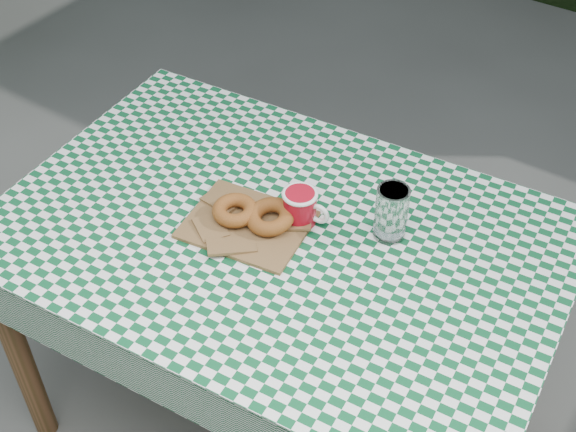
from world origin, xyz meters
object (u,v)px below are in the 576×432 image
object	(u,v)px
coffee_mug	(300,207)
drinking_glass	(391,213)
paper_bag	(247,224)
table	(279,337)

from	to	relation	value
coffee_mug	drinking_glass	xyz separation A→B (m)	(0.19, 0.08, 0.02)
paper_bag	drinking_glass	xyz separation A→B (m)	(0.28, 0.16, 0.06)
paper_bag	drinking_glass	world-z (taller)	drinking_glass
table	drinking_glass	xyz separation A→B (m)	(0.21, 0.13, 0.45)
coffee_mug	drinking_glass	bearing A→B (deg)	15.54
table	drinking_glass	distance (m)	0.51
coffee_mug	drinking_glass	world-z (taller)	drinking_glass
drinking_glass	coffee_mug	bearing A→B (deg)	-158.64
table	drinking_glass	bearing A→B (deg)	27.71
table	paper_bag	world-z (taller)	paper_bag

